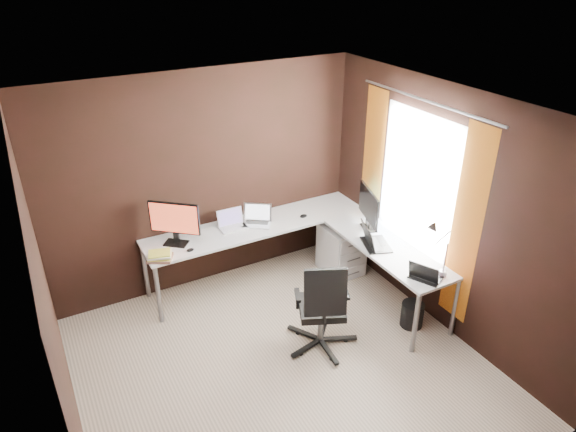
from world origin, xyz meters
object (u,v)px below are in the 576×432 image
object	(u,v)px
monitor_right	(369,207)
book_stack	(160,256)
office_chair	(321,322)
monitor_left	(174,221)
laptop_black_small	(425,275)
laptop_silver	(257,219)
desk_lamp	(438,243)
laptop_black_big	(373,241)
drawer_pedestal	(341,249)
wastebasket	(412,314)
laptop_white	(232,223)

from	to	relation	value
monitor_right	book_stack	world-z (taller)	monitor_right
monitor_right	office_chair	world-z (taller)	monitor_right
monitor_left	laptop_black_small	world-z (taller)	monitor_left
laptop_silver	desk_lamp	size ratio (longest dim) A/B	0.71
laptop_black_big	desk_lamp	world-z (taller)	desk_lamp
office_chair	drawer_pedestal	bearing A→B (deg)	72.29
monitor_left	wastebasket	size ratio (longest dim) A/B	1.77
laptop_black_big	laptop_black_small	distance (m)	0.75
laptop_silver	laptop_black_small	size ratio (longest dim) A/B	1.12
laptop_white	desk_lamp	distance (m)	2.30
desk_lamp	monitor_right	bearing A→B (deg)	98.11
drawer_pedestal	laptop_silver	bearing A→B (deg)	158.20
monitor_right	office_chair	xyz separation A→B (m)	(-1.04, -0.70, -0.71)
laptop_silver	monitor_left	bearing A→B (deg)	-144.99
book_stack	wastebasket	size ratio (longest dim) A/B	1.13
laptop_white	desk_lamp	bearing A→B (deg)	-52.12
desk_lamp	office_chair	world-z (taller)	desk_lamp
drawer_pedestal	book_stack	distance (m)	2.22
drawer_pedestal	laptop_silver	distance (m)	1.13
monitor_right	laptop_silver	world-z (taller)	monitor_right
monitor_right	office_chair	bearing A→B (deg)	142.37
laptop_black_small	book_stack	xyz separation A→B (m)	(-2.13, 1.58, -0.01)
office_chair	laptop_white	bearing A→B (deg)	125.56
book_stack	office_chair	distance (m)	1.77
monitor_left	laptop_black_small	bearing A→B (deg)	-3.59
monitor_left	office_chair	size ratio (longest dim) A/B	0.48
monitor_right	laptop_white	world-z (taller)	monitor_right
monitor_left	laptop_silver	world-z (taller)	monitor_left
wastebasket	book_stack	bearing A→B (deg)	147.98
monitor_left	wastebasket	xyz separation A→B (m)	(1.98, -1.63, -0.86)
laptop_black_big	drawer_pedestal	bearing A→B (deg)	12.97
book_stack	desk_lamp	xyz separation A→B (m)	(2.27, -1.56, 0.31)
wastebasket	drawer_pedestal	bearing A→B (deg)	93.22
laptop_black_small	desk_lamp	xyz separation A→B (m)	(0.13, 0.02, 0.31)
desk_lamp	wastebasket	size ratio (longest dim) A/B	2.06
laptop_white	book_stack	distance (m)	0.96
desk_lamp	office_chair	distance (m)	1.36
monitor_right	office_chair	size ratio (longest dim) A/B	0.56
monitor_right	laptop_black_small	xyz separation A→B (m)	(-0.12, -1.09, -0.23)
monitor_right	book_stack	xyz separation A→B (m)	(-2.26, 0.50, -0.23)
laptop_black_big	office_chair	xyz separation A→B (m)	(-0.87, -0.37, -0.49)
drawer_pedestal	laptop_silver	xyz separation A→B (m)	(-0.95, 0.38, 0.48)
monitor_left	desk_lamp	bearing A→B (deg)	-1.25
monitor_left	book_stack	size ratio (longest dim) A/B	1.56
laptop_silver	wastebasket	distance (m)	2.02
monitor_left	book_stack	distance (m)	0.42
monitor_right	laptop_white	distance (m)	1.56
laptop_black_small	wastebasket	size ratio (longest dim) A/B	1.31
laptop_silver	monitor_right	bearing A→B (deg)	0.52
laptop_silver	laptop_black_small	world-z (taller)	laptop_silver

